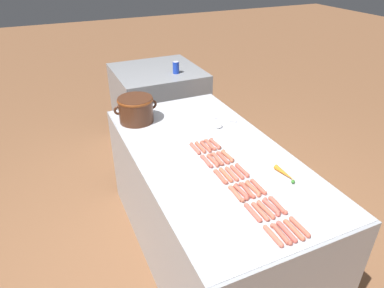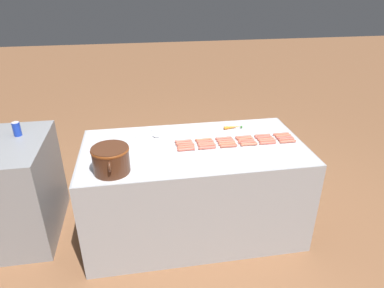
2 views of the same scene
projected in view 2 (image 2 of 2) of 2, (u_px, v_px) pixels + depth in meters
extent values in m
plane|color=brown|center=(194.00, 226.00, 3.27)|extent=(20.00, 20.00, 0.00)
cube|color=#9EA0A5|center=(194.00, 189.00, 3.07)|extent=(0.98, 1.90, 0.87)
cube|color=silver|center=(194.00, 146.00, 2.88)|extent=(0.96, 1.87, 0.00)
cube|color=gray|center=(1.00, 191.00, 3.00)|extent=(0.91, 0.89, 0.92)
cylinder|color=#CC6650|center=(288.00, 141.00, 2.92)|extent=(0.03, 0.13, 0.02)
sphere|color=#CC6650|center=(295.00, 141.00, 2.93)|extent=(0.02, 0.02, 0.02)
sphere|color=#CC6650|center=(281.00, 142.00, 2.91)|extent=(0.02, 0.02, 0.02)
cylinder|color=#CD5D4D|center=(268.00, 143.00, 2.90)|extent=(0.03, 0.13, 0.02)
sphere|color=#CD5D4D|center=(275.00, 142.00, 2.91)|extent=(0.02, 0.02, 0.02)
sphere|color=#CD5D4D|center=(261.00, 143.00, 2.89)|extent=(0.02, 0.02, 0.02)
cylinder|color=#C1664C|center=(249.00, 144.00, 2.88)|extent=(0.03, 0.13, 0.02)
sphere|color=#C1664C|center=(256.00, 144.00, 2.89)|extent=(0.02, 0.02, 0.02)
sphere|color=#C1664C|center=(242.00, 145.00, 2.86)|extent=(0.02, 0.02, 0.02)
cylinder|color=#C15C47|center=(229.00, 146.00, 2.85)|extent=(0.03, 0.13, 0.02)
sphere|color=#C15C47|center=(236.00, 145.00, 2.86)|extent=(0.02, 0.02, 0.02)
sphere|color=#C15C47|center=(221.00, 147.00, 2.83)|extent=(0.02, 0.02, 0.02)
cylinder|color=#C35E4F|center=(207.00, 148.00, 2.82)|extent=(0.03, 0.13, 0.02)
sphere|color=#C35E4F|center=(215.00, 147.00, 2.83)|extent=(0.02, 0.02, 0.02)
sphere|color=#C35E4F|center=(200.00, 148.00, 2.81)|extent=(0.02, 0.02, 0.02)
cylinder|color=#CD604F|center=(186.00, 149.00, 2.79)|extent=(0.03, 0.13, 0.02)
sphere|color=#CD604F|center=(194.00, 149.00, 2.80)|extent=(0.02, 0.02, 0.02)
sphere|color=#CD604F|center=(179.00, 150.00, 2.78)|extent=(0.02, 0.02, 0.02)
cylinder|color=#BF5E4B|center=(286.00, 139.00, 2.96)|extent=(0.03, 0.13, 0.02)
sphere|color=#BF5E4B|center=(293.00, 139.00, 2.97)|extent=(0.02, 0.02, 0.02)
sphere|color=#BF5E4B|center=(280.00, 140.00, 2.95)|extent=(0.02, 0.02, 0.02)
cylinder|color=#C5634D|center=(267.00, 141.00, 2.94)|extent=(0.03, 0.13, 0.02)
sphere|color=#C5634D|center=(274.00, 140.00, 2.95)|extent=(0.02, 0.02, 0.02)
sphere|color=#C5634D|center=(260.00, 141.00, 2.93)|extent=(0.02, 0.02, 0.02)
cylinder|color=#C95D4C|center=(247.00, 143.00, 2.91)|extent=(0.03, 0.13, 0.02)
sphere|color=#C95D4C|center=(254.00, 142.00, 2.91)|extent=(0.02, 0.02, 0.02)
sphere|color=#C95D4C|center=(240.00, 143.00, 2.90)|extent=(0.02, 0.02, 0.02)
cylinder|color=#CE6749|center=(227.00, 144.00, 2.88)|extent=(0.03, 0.13, 0.02)
sphere|color=#CE6749|center=(234.00, 143.00, 2.89)|extent=(0.02, 0.02, 0.02)
sphere|color=#CE6749|center=(220.00, 145.00, 2.87)|extent=(0.02, 0.02, 0.02)
cylinder|color=#C45F4A|center=(207.00, 145.00, 2.86)|extent=(0.03, 0.13, 0.02)
sphere|color=#C45F4A|center=(214.00, 145.00, 2.86)|extent=(0.02, 0.02, 0.02)
sphere|color=#C45F4A|center=(200.00, 146.00, 2.85)|extent=(0.02, 0.02, 0.02)
cylinder|color=#C16148|center=(186.00, 147.00, 2.83)|extent=(0.03, 0.13, 0.02)
sphere|color=#C16148|center=(193.00, 147.00, 2.83)|extent=(0.02, 0.02, 0.02)
sphere|color=#C16148|center=(178.00, 148.00, 2.82)|extent=(0.02, 0.02, 0.02)
cylinder|color=#CB594E|center=(285.00, 138.00, 2.99)|extent=(0.03, 0.13, 0.02)
sphere|color=#CB594E|center=(291.00, 137.00, 3.00)|extent=(0.02, 0.02, 0.02)
sphere|color=#CB594E|center=(278.00, 138.00, 2.98)|extent=(0.02, 0.02, 0.02)
cylinder|color=#CD654D|center=(266.00, 139.00, 2.97)|extent=(0.03, 0.13, 0.02)
sphere|color=#CD654D|center=(273.00, 139.00, 2.97)|extent=(0.02, 0.02, 0.02)
sphere|color=#CD654D|center=(259.00, 139.00, 2.96)|extent=(0.02, 0.02, 0.02)
cylinder|color=#CA5B49|center=(246.00, 141.00, 2.94)|extent=(0.03, 0.13, 0.02)
sphere|color=#CA5B49|center=(253.00, 140.00, 2.95)|extent=(0.02, 0.02, 0.02)
sphere|color=#CA5B49|center=(239.00, 141.00, 2.92)|extent=(0.02, 0.02, 0.02)
cylinder|color=#CD644E|center=(227.00, 142.00, 2.91)|extent=(0.03, 0.13, 0.02)
sphere|color=#CD644E|center=(234.00, 141.00, 2.93)|extent=(0.02, 0.02, 0.02)
sphere|color=#CD644E|center=(219.00, 143.00, 2.90)|extent=(0.02, 0.02, 0.02)
cylinder|color=#BF644D|center=(206.00, 144.00, 2.88)|extent=(0.03, 0.13, 0.02)
sphere|color=#BF644D|center=(213.00, 143.00, 2.90)|extent=(0.02, 0.02, 0.02)
sphere|color=#BF644D|center=(199.00, 145.00, 2.87)|extent=(0.02, 0.02, 0.02)
cylinder|color=#C25B48|center=(186.00, 145.00, 2.86)|extent=(0.03, 0.13, 0.02)
sphere|color=#C25B48|center=(193.00, 145.00, 2.87)|extent=(0.02, 0.02, 0.02)
sphere|color=#C25B48|center=(178.00, 145.00, 2.86)|extent=(0.02, 0.02, 0.02)
cylinder|color=#CB674B|center=(283.00, 136.00, 3.03)|extent=(0.03, 0.13, 0.02)
sphere|color=#CB674B|center=(290.00, 135.00, 3.04)|extent=(0.02, 0.02, 0.02)
sphere|color=#CB674B|center=(277.00, 136.00, 3.02)|extent=(0.02, 0.02, 0.02)
cylinder|color=#C85E50|center=(264.00, 137.00, 3.00)|extent=(0.03, 0.13, 0.02)
sphere|color=#C85E50|center=(271.00, 137.00, 3.01)|extent=(0.02, 0.02, 0.02)
sphere|color=#C85E50|center=(256.00, 137.00, 3.00)|extent=(0.02, 0.02, 0.02)
cylinder|color=#C9674B|center=(245.00, 139.00, 2.97)|extent=(0.03, 0.13, 0.02)
sphere|color=#C9674B|center=(252.00, 138.00, 2.98)|extent=(0.02, 0.02, 0.02)
sphere|color=#C9674B|center=(238.00, 139.00, 2.97)|extent=(0.02, 0.02, 0.02)
cylinder|color=#CA5F4B|center=(225.00, 140.00, 2.95)|extent=(0.03, 0.13, 0.02)
sphere|color=#CA5F4B|center=(232.00, 140.00, 2.96)|extent=(0.02, 0.02, 0.02)
sphere|color=#CA5F4B|center=(218.00, 141.00, 2.94)|extent=(0.02, 0.02, 0.02)
cylinder|color=#C05A48|center=(205.00, 142.00, 2.92)|extent=(0.03, 0.13, 0.02)
sphere|color=#C05A48|center=(212.00, 141.00, 2.93)|extent=(0.02, 0.02, 0.02)
sphere|color=#C05A48|center=(198.00, 142.00, 2.91)|extent=(0.02, 0.02, 0.02)
cylinder|color=#C7624D|center=(184.00, 143.00, 2.89)|extent=(0.03, 0.13, 0.02)
sphere|color=#C7624D|center=(191.00, 142.00, 2.91)|extent=(0.02, 0.02, 0.02)
sphere|color=#C7624D|center=(177.00, 144.00, 2.88)|extent=(0.02, 0.02, 0.02)
cylinder|color=#C85F4A|center=(281.00, 134.00, 3.06)|extent=(0.03, 0.13, 0.02)
sphere|color=#C85F4A|center=(288.00, 134.00, 3.07)|extent=(0.02, 0.02, 0.02)
sphere|color=#C85F4A|center=(274.00, 135.00, 3.05)|extent=(0.02, 0.02, 0.02)
cylinder|color=#C95E4C|center=(262.00, 135.00, 3.03)|extent=(0.03, 0.13, 0.02)
sphere|color=#C95E4C|center=(269.00, 135.00, 3.05)|extent=(0.02, 0.02, 0.02)
sphere|color=#C95E4C|center=(256.00, 136.00, 3.02)|extent=(0.02, 0.02, 0.02)
cylinder|color=#CC5E4C|center=(243.00, 137.00, 3.01)|extent=(0.03, 0.13, 0.02)
sphere|color=#CC5E4C|center=(250.00, 136.00, 3.02)|extent=(0.02, 0.02, 0.02)
sphere|color=#CC5E4C|center=(236.00, 137.00, 2.99)|extent=(0.02, 0.02, 0.02)
cylinder|color=#C85D4C|center=(224.00, 138.00, 2.98)|extent=(0.03, 0.13, 0.02)
sphere|color=#C85D4C|center=(231.00, 138.00, 2.99)|extent=(0.02, 0.02, 0.02)
sphere|color=#C85D4C|center=(217.00, 139.00, 2.97)|extent=(0.02, 0.02, 0.02)
cylinder|color=#C76648|center=(204.00, 140.00, 2.95)|extent=(0.03, 0.13, 0.02)
sphere|color=#C76648|center=(211.00, 140.00, 2.96)|extent=(0.02, 0.02, 0.02)
sphere|color=#C76648|center=(196.00, 140.00, 2.95)|extent=(0.02, 0.02, 0.02)
cylinder|color=#BF604E|center=(183.00, 141.00, 2.93)|extent=(0.03, 0.13, 0.02)
sphere|color=#BF604E|center=(191.00, 141.00, 2.93)|extent=(0.02, 0.02, 0.02)
sphere|color=#BF604E|center=(176.00, 142.00, 2.92)|extent=(0.02, 0.02, 0.02)
cylinder|color=#472616|center=(111.00, 160.00, 2.46)|extent=(0.27, 0.27, 0.20)
torus|color=brown|center=(110.00, 150.00, 2.42)|extent=(0.28, 0.28, 0.03)
torus|color=#472616|center=(110.00, 167.00, 2.33)|extent=(0.08, 0.02, 0.08)
torus|color=#472616|center=(112.00, 149.00, 2.57)|extent=(0.08, 0.02, 0.08)
cylinder|color=#B7B7BC|center=(145.00, 133.00, 3.10)|extent=(0.16, 0.17, 0.01)
ellipsoid|color=#B7B7BC|center=(156.00, 136.00, 3.03)|extent=(0.09, 0.08, 0.02)
cone|color=orange|center=(233.00, 127.00, 3.19)|extent=(0.05, 0.17, 0.03)
sphere|color=#387F2D|center=(241.00, 127.00, 3.19)|extent=(0.02, 0.02, 0.02)
cylinder|color=#1938B2|center=(17.00, 129.00, 2.92)|extent=(0.07, 0.07, 0.12)
cylinder|color=silver|center=(15.00, 122.00, 2.89)|extent=(0.06, 0.06, 0.00)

